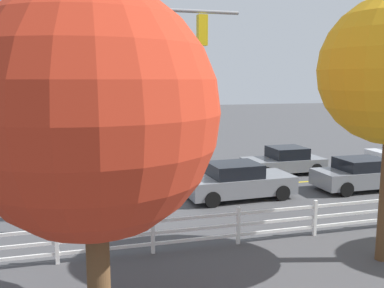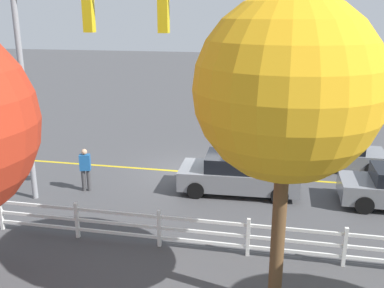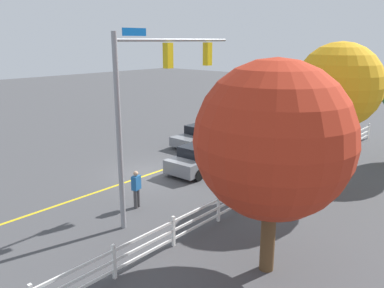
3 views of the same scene
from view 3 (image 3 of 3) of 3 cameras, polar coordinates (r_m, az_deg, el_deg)
ground_plane at (r=21.45m, az=-5.85°, el=-4.34°), size 120.00×120.00×0.00m
lane_center_stripe at (r=24.18m, az=1.14°, el=-1.99°), size 28.00×0.16×0.01m
signal_assembly at (r=15.28m, az=-5.65°, el=8.06°), size 6.45×0.37×7.55m
car_0 at (r=33.00m, az=9.86°, el=3.65°), size 4.06×2.09×1.42m
car_1 at (r=21.61m, az=1.52°, el=-2.11°), size 4.57×2.16×1.49m
car_2 at (r=26.23m, az=10.39°, el=0.68°), size 4.66×1.91×1.43m
car_3 at (r=26.82m, az=1.21°, el=1.21°), size 4.20×1.99×1.41m
pedestrian at (r=16.97m, az=-8.26°, el=-6.43°), size 0.46×0.36×1.69m
white_rail_fence at (r=19.82m, az=13.25°, el=-4.49°), size 26.10×0.10×1.15m
tree_1 at (r=18.68m, az=20.93°, el=8.05°), size 3.88×3.88×7.09m
tree_2 at (r=11.51m, az=11.99°, el=0.54°), size 4.76×4.76×6.68m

